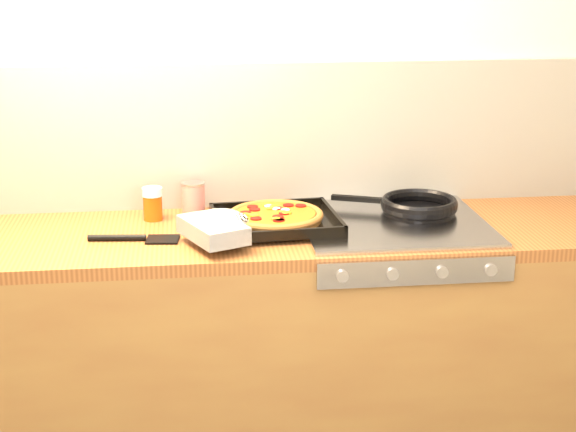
{
  "coord_description": "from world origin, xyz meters",
  "views": [
    {
      "loc": [
        -0.22,
        -1.6,
        1.77
      ],
      "look_at": [
        0.1,
        1.08,
        0.95
      ],
      "focal_mm": 55.0,
      "sensor_mm": 36.0,
      "label": 1
    }
  ],
  "objects": [
    {
      "name": "room_shell",
      "position": [
        0.0,
        1.39,
        1.15
      ],
      "size": [
        3.2,
        3.2,
        3.2
      ],
      "color": "white",
      "rests_on": "ground"
    },
    {
      "name": "counter_run",
      "position": [
        0.0,
        1.1,
        0.45
      ],
      "size": [
        3.2,
        0.62,
        0.9
      ],
      "color": "olive",
      "rests_on": "ground"
    },
    {
      "name": "frying_pan",
      "position": [
        0.55,
        1.18,
        0.94
      ],
      "size": [
        0.45,
        0.34,
        0.04
      ],
      "color": "black",
      "rests_on": "stovetop"
    },
    {
      "name": "black_spatula",
      "position": [
        -0.38,
        1.04,
        0.91
      ],
      "size": [
        0.29,
        0.09,
        0.02
      ],
      "color": "black",
      "rests_on": "counter_run"
    },
    {
      "name": "pizza_on_tray",
      "position": [
        0.0,
        1.07,
        0.94
      ],
      "size": [
        0.53,
        0.48,
        0.07
      ],
      "color": "black",
      "rests_on": "stovetop"
    },
    {
      "name": "wooden_spoon",
      "position": [
        0.12,
        1.31,
        0.91
      ],
      "size": [
        0.28,
        0.15,
        0.02
      ],
      "color": "#9B6C42",
      "rests_on": "counter_run"
    },
    {
      "name": "stovetop",
      "position": [
        0.45,
        1.1,
        0.91
      ],
      "size": [
        0.6,
        0.56,
        0.02
      ],
      "primitive_type": "cube",
      "color": "#A0A0A5",
      "rests_on": "counter_run"
    },
    {
      "name": "tomato_can",
      "position": [
        -0.2,
        1.3,
        0.96
      ],
      "size": [
        0.08,
        0.08,
        0.11
      ],
      "color": "maroon",
      "rests_on": "counter_run"
    },
    {
      "name": "juice_glass",
      "position": [
        -0.33,
        1.25,
        0.96
      ],
      "size": [
        0.09,
        0.09,
        0.11
      ],
      "color": "#D6450C",
      "rests_on": "counter_run"
    }
  ]
}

